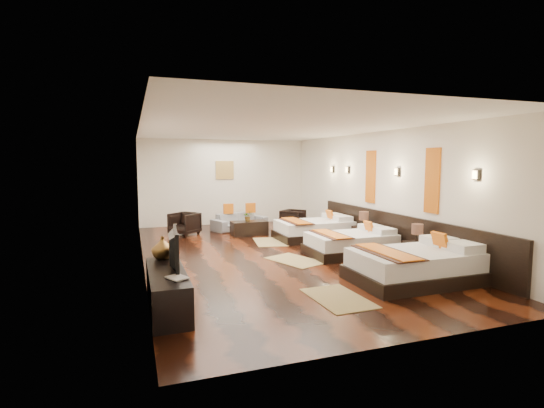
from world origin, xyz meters
name	(u,v)px	position (x,y,z in m)	size (l,w,h in m)	color
floor	(271,254)	(0.00, 0.00, 0.00)	(5.50, 9.50, 0.01)	black
ceiling	(271,128)	(0.00, 0.00, 2.80)	(5.50, 9.50, 0.01)	white
back_wall	(225,182)	(0.00, 4.75, 1.40)	(5.50, 0.01, 2.80)	silver
left_wall	(141,196)	(-2.75, 0.00, 1.40)	(0.01, 9.50, 2.80)	silver
right_wall	(378,189)	(2.75, 0.00, 1.40)	(0.01, 9.50, 2.80)	silver
headboard_panel	(395,233)	(2.71, -0.80, 0.45)	(0.08, 6.60, 0.90)	black
bed_near	(416,265)	(1.70, -2.78, 0.29)	(2.20, 1.38, 0.84)	black
bed_mid	(352,243)	(1.69, -0.62, 0.25)	(1.94, 1.22, 0.74)	black
bed_far	(315,229)	(1.70, 1.32, 0.26)	(2.01, 1.27, 0.77)	black
nightstand_a	(417,251)	(2.44, -1.86, 0.29)	(0.42, 0.42, 0.84)	black
nightstand_b	(363,234)	(2.44, 0.11, 0.30)	(0.43, 0.43, 0.86)	black
jute_mat_near	(338,298)	(-0.01, -3.14, 0.01)	(0.75, 1.20, 0.01)	#9D8750
jute_mat_mid	(295,260)	(0.27, -0.73, 0.01)	(0.75, 1.20, 0.01)	#9D8750
jute_mat_far	(270,242)	(0.41, 1.31, 0.01)	(0.75, 1.20, 0.01)	#9D8750
tv_console	(167,290)	(-2.50, -2.72, 0.28)	(0.50, 1.80, 0.55)	black
tv	(169,249)	(-2.45, -2.57, 0.83)	(0.98, 0.13, 0.57)	black
book	(170,279)	(-2.50, -3.21, 0.56)	(0.21, 0.29, 0.03)	black
figurine	(162,248)	(-2.50, -1.98, 0.73)	(0.34, 0.34, 0.36)	brown
sofa	(240,221)	(0.17, 3.49, 0.25)	(1.73, 0.68, 0.51)	gray
armchair_left	(184,224)	(-1.55, 3.09, 0.32)	(0.68, 0.70, 0.64)	black
armchair_right	(293,219)	(1.78, 3.09, 0.30)	(0.64, 0.65, 0.59)	black
coffee_table	(249,228)	(0.17, 2.44, 0.20)	(1.00, 0.50, 0.40)	black
table_plant	(248,216)	(0.14, 2.47, 0.54)	(0.26, 0.22, 0.28)	#21521B
orange_panel_a	(432,181)	(2.73, -1.90, 1.70)	(0.04, 0.40, 1.30)	#D86014
orange_panel_b	(371,177)	(2.73, 0.30, 1.70)	(0.04, 0.40, 1.30)	#D86014
sconce_near	(476,175)	(2.70, -3.00, 1.85)	(0.07, 0.12, 0.18)	black
sconce_mid	(397,172)	(2.70, -0.80, 1.85)	(0.07, 0.12, 0.18)	black
sconce_far	(348,170)	(2.70, 1.40, 1.85)	(0.07, 0.12, 0.18)	black
sconce_lounge	(332,169)	(2.70, 2.30, 1.85)	(0.07, 0.12, 0.18)	black
gold_artwork	(225,170)	(0.00, 4.73, 1.80)	(0.60, 0.04, 0.60)	#AD873F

